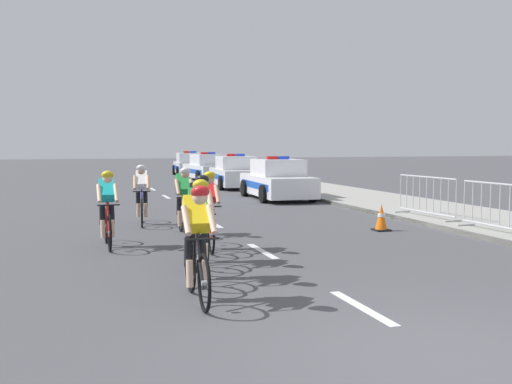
# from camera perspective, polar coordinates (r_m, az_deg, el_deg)

# --- Properties ---
(ground_plane) EXTENTS (160.00, 160.00, 0.00)m
(ground_plane) POSITION_cam_1_polar(r_m,az_deg,el_deg) (5.96, 19.15, -15.45)
(ground_plane) COLOR #4C4C51
(sidewalk_slab) EXTENTS (3.70, 60.00, 0.12)m
(sidewalk_slab) POSITION_cam_1_polar(r_m,az_deg,el_deg) (21.13, 11.13, -0.72)
(sidewalk_slab) COLOR #A3A099
(sidewalk_slab) RESTS_ON ground
(kerb_edge) EXTENTS (0.16, 60.00, 0.13)m
(kerb_edge) POSITION_cam_1_polar(r_m,az_deg,el_deg) (20.35, 6.75, -0.85)
(kerb_edge) COLOR #9E9E99
(kerb_edge) RESTS_ON ground
(lane_markings_centre) EXTENTS (0.14, 29.60, 0.01)m
(lane_markings_centre) POSITION_cam_1_polar(r_m,az_deg,el_deg) (16.81, -5.76, -2.23)
(lane_markings_centre) COLOR white
(lane_markings_centre) RESTS_ON ground
(cyclist_lead) EXTENTS (0.42, 1.72, 1.56)m
(cyclist_lead) POSITION_cam_1_polar(r_m,az_deg,el_deg) (7.45, -5.85, -4.89)
(cyclist_lead) COLOR black
(cyclist_lead) RESTS_ON ground
(cyclist_second) EXTENTS (0.45, 1.72, 1.56)m
(cyclist_second) POSITION_cam_1_polar(r_m,az_deg,el_deg) (8.69, -5.63, -3.52)
(cyclist_second) COLOR black
(cyclist_second) RESTS_ON ground
(cyclist_third) EXTENTS (0.43, 1.72, 1.56)m
(cyclist_third) POSITION_cam_1_polar(r_m,az_deg,el_deg) (9.91, -5.54, -2.50)
(cyclist_third) COLOR black
(cyclist_third) RESTS_ON ground
(cyclist_fourth) EXTENTS (0.44, 1.72, 1.56)m
(cyclist_fourth) POSITION_cam_1_polar(r_m,az_deg,el_deg) (11.10, -4.80, -1.72)
(cyclist_fourth) COLOR black
(cyclist_fourth) RESTS_ON ground
(cyclist_fifth) EXTENTS (0.42, 1.72, 1.56)m
(cyclist_fifth) POSITION_cam_1_polar(r_m,az_deg,el_deg) (11.69, -14.44, -1.53)
(cyclist_fifth) COLOR black
(cyclist_fifth) RESTS_ON ground
(cyclist_sixth) EXTENTS (0.42, 1.72, 1.56)m
(cyclist_sixth) POSITION_cam_1_polar(r_m,az_deg,el_deg) (13.02, -7.13, -0.79)
(cyclist_sixth) COLOR black
(cyclist_sixth) RESTS_ON ground
(cyclist_seventh) EXTENTS (0.45, 1.72, 1.56)m
(cyclist_seventh) POSITION_cam_1_polar(r_m,az_deg,el_deg) (14.80, -11.20, -0.19)
(cyclist_seventh) COLOR black
(cyclist_seventh) RESTS_ON ground
(police_car_nearest) EXTENTS (2.13, 4.47, 1.59)m
(police_car_nearest) POSITION_cam_1_polar(r_m,az_deg,el_deg) (21.52, 2.08, 1.12)
(police_car_nearest) COLOR white
(police_car_nearest) RESTS_ON ground
(police_car_second) EXTENTS (2.23, 4.51, 1.59)m
(police_car_second) POSITION_cam_1_polar(r_m,az_deg,el_deg) (27.07, -2.05, 1.85)
(police_car_second) COLOR white
(police_car_second) RESTS_ON ground
(police_car_third) EXTENTS (2.23, 4.51, 1.59)m
(police_car_third) POSITION_cam_1_polar(r_m,az_deg,el_deg) (32.80, -4.80, 2.34)
(police_car_third) COLOR silver
(police_car_third) RESTS_ON ground
(police_car_furthest) EXTENTS (2.26, 4.52, 1.59)m
(police_car_furthest) POSITION_cam_1_polar(r_m,az_deg,el_deg) (37.87, -6.53, 2.64)
(police_car_furthest) COLOR silver
(police_car_furthest) RESTS_ON ground
(crowd_barrier_middle) EXTENTS (0.57, 2.32, 1.07)m
(crowd_barrier_middle) POSITION_cam_1_polar(r_m,az_deg,el_deg) (13.64, 22.87, -1.47)
(crowd_barrier_middle) COLOR #B7BABF
(crowd_barrier_middle) RESTS_ON sidewalk_slab
(crowd_barrier_rear) EXTENTS (0.63, 2.32, 1.07)m
(crowd_barrier_rear) POSITION_cam_1_polar(r_m,az_deg,el_deg) (15.90, 16.43, -0.46)
(crowd_barrier_rear) COLOR #B7BABF
(crowd_barrier_rear) RESTS_ON sidewalk_slab
(traffic_cone_near) EXTENTS (0.36, 0.36, 0.64)m
(traffic_cone_near) POSITION_cam_1_polar(r_m,az_deg,el_deg) (13.91, 12.23, -2.48)
(traffic_cone_near) COLOR black
(traffic_cone_near) RESTS_ON ground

